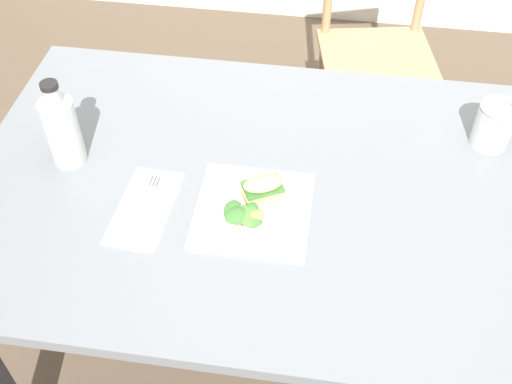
{
  "coord_description": "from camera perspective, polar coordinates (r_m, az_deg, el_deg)",
  "views": [
    {
      "loc": [
        -0.04,
        -1.06,
        1.75
      ],
      "look_at": [
        -0.18,
        -0.14,
        0.76
      ],
      "focal_mm": 43.78,
      "sensor_mm": 36.0,
      "label": 1
    }
  ],
  "objects": [
    {
      "name": "dining_table",
      "position": [
        1.48,
        1.99,
        -2.43
      ],
      "size": [
        1.41,
        0.91,
        0.74
      ],
      "color": "slate",
      "rests_on": "ground"
    },
    {
      "name": "chair_wooden_far",
      "position": [
        2.36,
        10.93,
        12.45
      ],
      "size": [
        0.47,
        0.47,
        0.87
      ],
      "color": "tan",
      "rests_on": "ground"
    },
    {
      "name": "plate_lunch",
      "position": [
        1.34,
        -0.25,
        -1.67
      ],
      "size": [
        0.24,
        0.24,
        0.01
      ],
      "primitive_type": "cube",
      "color": "white",
      "rests_on": "dining_table"
    },
    {
      "name": "napkin_folded",
      "position": [
        1.37,
        -10.11,
        -1.43
      ],
      "size": [
        0.13,
        0.23,
        0.0
      ],
      "primitive_type": "cube",
      "rotation": [
        0.0,
        0.0,
        -0.05
      ],
      "color": "white",
      "rests_on": "dining_table"
    },
    {
      "name": "bottle_cold_brew",
      "position": [
        1.47,
        -17.19,
        5.11
      ],
      "size": [
        0.08,
        0.08,
        0.22
      ],
      "color": "#472819",
      "rests_on": "dining_table"
    },
    {
      "name": "fork_on_napkin",
      "position": [
        1.38,
        -9.92,
        -0.8
      ],
      "size": [
        0.03,
        0.19,
        0.0
      ],
      "color": "silver",
      "rests_on": "napkin_folded"
    },
    {
      "name": "mason_jar_iced_tea",
      "position": [
        1.57,
        20.86,
        5.62
      ],
      "size": [
        0.09,
        0.09,
        0.11
      ],
      "color": "#995623",
      "rests_on": "dining_table"
    },
    {
      "name": "sandwich_half_front",
      "position": [
        1.34,
        0.68,
        0.39
      ],
      "size": [
        0.1,
        0.09,
        0.06
      ],
      "color": "#DBB270",
      "rests_on": "plate_lunch"
    },
    {
      "name": "salad_mixed_greens",
      "position": [
        1.3,
        -1.13,
        -2.16
      ],
      "size": [
        0.1,
        0.08,
        0.03
      ],
      "color": "#602D47",
      "rests_on": "plate_lunch"
    },
    {
      "name": "ground_plane",
      "position": [
        2.04,
        5.72,
        -12.44
      ],
      "size": [
        8.1,
        8.1,
        0.0
      ],
      "primitive_type": "plane",
      "color": "brown"
    }
  ]
}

